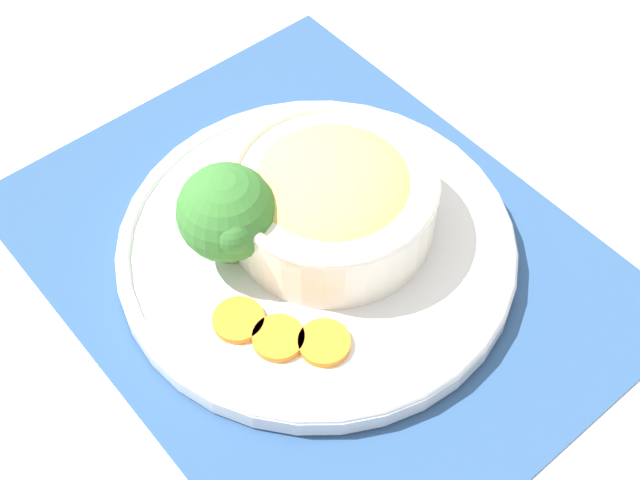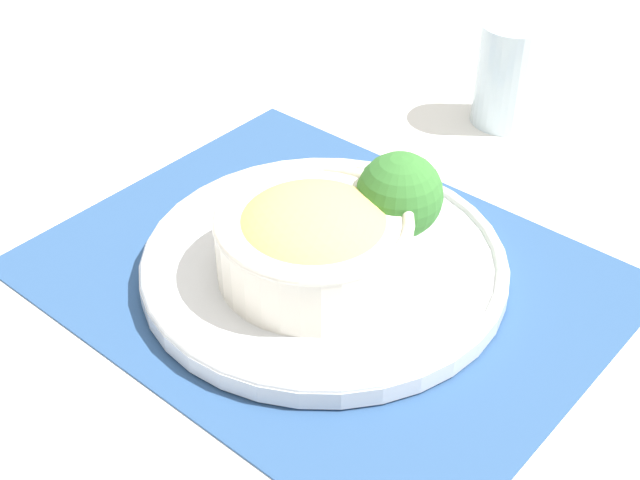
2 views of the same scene
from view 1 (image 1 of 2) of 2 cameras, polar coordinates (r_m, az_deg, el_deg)
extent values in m
plane|color=white|center=(0.71, -0.20, -1.09)|extent=(4.00, 4.00, 0.00)
cube|color=#2D5184|center=(0.70, -0.20, -0.99)|extent=(0.47, 0.37, 0.00)
cylinder|color=silver|center=(0.70, -0.20, -0.50)|extent=(0.31, 0.31, 0.02)
torus|color=silver|center=(0.69, -0.21, -0.10)|extent=(0.31, 0.31, 0.01)
cylinder|color=silver|center=(0.68, 0.76, 2.37)|extent=(0.16, 0.16, 0.05)
torus|color=silver|center=(0.66, 0.78, 3.87)|extent=(0.16, 0.16, 0.01)
ellipsoid|color=#EAC66B|center=(0.67, 0.77, 3.11)|extent=(0.13, 0.13, 0.06)
cylinder|color=#759E51|center=(0.68, -5.74, -0.29)|extent=(0.02, 0.02, 0.02)
sphere|color=#387A33|center=(0.65, -6.01, 1.77)|extent=(0.07, 0.07, 0.07)
sphere|color=#387A33|center=(0.63, -5.64, 0.58)|extent=(0.03, 0.03, 0.03)
sphere|color=#387A33|center=(0.66, -6.47, 3.24)|extent=(0.03, 0.03, 0.03)
cylinder|color=orange|center=(0.65, -5.23, -5.13)|extent=(0.04, 0.04, 0.01)
cylinder|color=orange|center=(0.64, -2.68, -6.28)|extent=(0.04, 0.04, 0.01)
cylinder|color=orange|center=(0.63, 0.27, -6.59)|extent=(0.04, 0.04, 0.01)
camera|label=2|loc=(1.01, 8.11, 47.65)|focal=50.00mm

